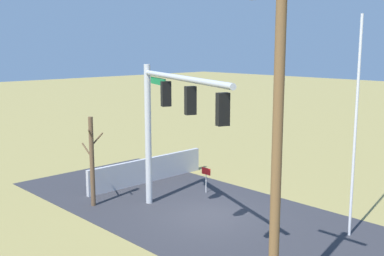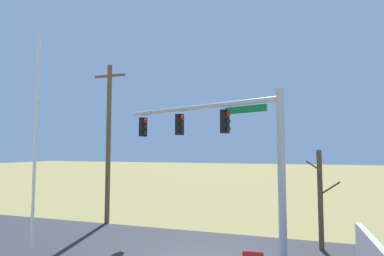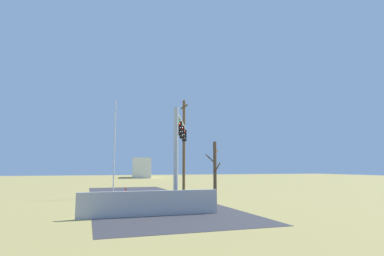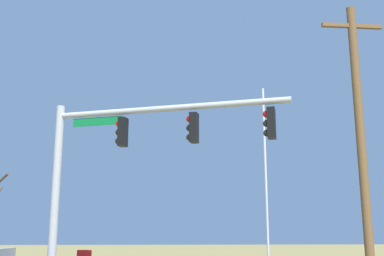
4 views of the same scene
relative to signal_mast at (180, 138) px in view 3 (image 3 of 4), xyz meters
name	(u,v)px [view 3 (image 3 of 4)]	position (x,y,z in m)	size (l,w,h in m)	color
ground_plane	(153,203)	(-0.52, -1.72, -4.45)	(160.00, 160.00, 0.00)	olive
road_surface	(143,198)	(-4.52, -1.72, -4.45)	(28.00, 8.00, 0.01)	#2D2D33
sidewalk_corner	(180,210)	(3.34, -0.89, -4.45)	(6.00, 6.00, 0.01)	#B7B5AD
retaining_fence	(151,203)	(4.99, -2.92, -3.82)	(0.20, 7.10, 1.26)	#A8A8AD
signal_mast	(180,138)	(0.00, 0.00, 0.00)	(7.53, 3.04, 6.15)	#B2B5BA
flagpole	(114,148)	(-5.64, -3.96, -0.45)	(0.10, 0.10, 8.00)	silver
utility_pole	(184,145)	(-6.88, 2.40, 0.05)	(1.90, 0.26, 8.68)	brown
bare_tree	(215,174)	(3.76, 1.09, -2.42)	(1.27, 1.02, 3.94)	brown
open_sign	(126,193)	(1.64, -3.79, -3.54)	(0.56, 0.04, 1.22)	silver
distant_building	(141,168)	(-54.60, 6.21, -2.16)	(11.40, 4.14, 4.58)	silver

